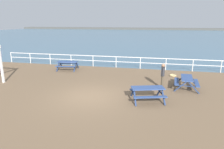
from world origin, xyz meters
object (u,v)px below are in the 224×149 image
(picnic_table_near_left, at_px, (68,64))
(picnic_table_near_right, at_px, (187,80))
(picnic_table_mid_centre, at_px, (148,91))
(visitor, at_px, (163,74))

(picnic_table_near_left, xyz_separation_m, picnic_table_near_right, (9.83, -3.17, 0.00))
(picnic_table_near_left, bearing_deg, picnic_table_mid_centre, -44.13)
(picnic_table_near_right, height_order, picnic_table_mid_centre, same)
(picnic_table_near_right, bearing_deg, visitor, 103.56)
(picnic_table_near_right, distance_m, visitor, 1.61)
(picnic_table_mid_centre, bearing_deg, picnic_table_near_right, 31.14)
(picnic_table_mid_centre, bearing_deg, picnic_table_near_left, 125.76)
(picnic_table_near_right, height_order, visitor, visitor)
(picnic_table_near_left, relative_size, picnic_table_mid_centre, 0.91)
(picnic_table_near_right, relative_size, picnic_table_mid_centre, 0.89)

